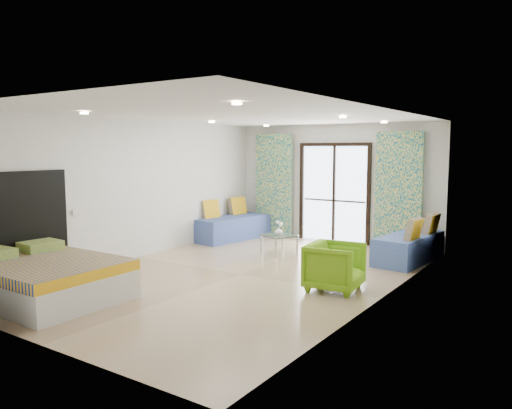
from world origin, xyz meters
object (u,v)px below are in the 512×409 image
Objects in this scene: bed at (46,279)px; daybed_right at (410,247)px; daybed_left at (232,227)px; armchair at (335,264)px; coffee_table at (279,237)px.

daybed_right is (3.59, 5.30, -0.01)m from bed.
bed is at bearing -118.28° from daybed_right.
bed is 6.40m from daybed_right.
bed is 5.34m from daybed_left.
armchair is at bearing -92.15° from daybed_right.
coffee_table is (1.81, -0.81, 0.06)m from daybed_left.
daybed_left is at bearing -174.14° from daybed_right.
daybed_right reaches higher than armchair.
armchair is (2.06, -1.77, 0.05)m from coffee_table.
armchair reaches higher than coffee_table.
bed is at bearing 123.66° from armchair.
coffee_table is at bearing -16.06° from daybed_left.
daybed_left is (-0.64, 5.30, 0.00)m from bed.
daybed_left is 4.23m from daybed_right.
coffee_table is (-2.42, -0.81, 0.07)m from daybed_right.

